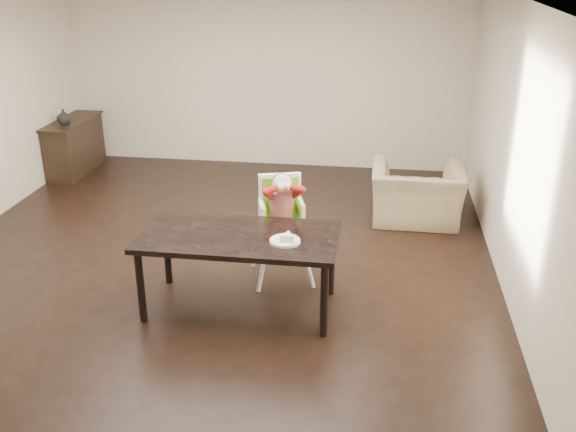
# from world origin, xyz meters

# --- Properties ---
(ground) EXTENTS (7.00, 7.00, 0.00)m
(ground) POSITION_xyz_m (0.00, 0.00, 0.00)
(ground) COLOR black
(ground) RESTS_ON ground
(room_walls) EXTENTS (6.02, 7.02, 2.71)m
(room_walls) POSITION_xyz_m (0.00, 0.00, 1.86)
(room_walls) COLOR beige
(room_walls) RESTS_ON ground
(dining_table) EXTENTS (1.80, 0.90, 0.75)m
(dining_table) POSITION_xyz_m (0.50, -0.82, 0.67)
(dining_table) COLOR black
(dining_table) RESTS_ON ground
(high_chair) EXTENTS (0.58, 0.58, 1.12)m
(high_chair) POSITION_xyz_m (0.79, -0.15, 0.79)
(high_chair) COLOR white
(high_chair) RESTS_ON ground
(plate) EXTENTS (0.36, 0.36, 0.08)m
(plate) POSITION_xyz_m (0.95, -0.93, 0.78)
(plate) COLOR white
(plate) RESTS_ON dining_table
(armchair) EXTENTS (1.09, 0.71, 0.95)m
(armchair) POSITION_xyz_m (2.20, 1.51, 0.48)
(armchair) COLOR #988661
(armchair) RESTS_ON ground
(sideboard) EXTENTS (0.44, 1.26, 0.79)m
(sideboard) POSITION_xyz_m (-2.78, 2.70, 0.40)
(sideboard) COLOR black
(sideboard) RESTS_ON ground
(vase) EXTENTS (0.26, 0.27, 0.20)m
(vase) POSITION_xyz_m (-2.78, 2.49, 0.89)
(vase) COLOR #99999E
(vase) RESTS_ON sideboard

